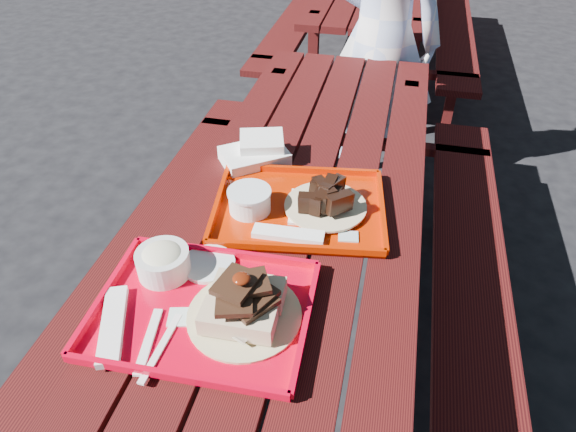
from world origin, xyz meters
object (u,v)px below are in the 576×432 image
object	(u,v)px
picnic_table_far	(377,1)
person	(381,40)
picnic_table_near	(298,250)
near_tray	(205,295)
far_tray	(296,206)

from	to	relation	value
picnic_table_far	person	bearing A→B (deg)	-85.01
person	picnic_table_near	bearing A→B (deg)	93.97
picnic_table_near	picnic_table_far	xyz separation A→B (m)	(0.00, 2.80, 0.00)
picnic_table_near	near_tray	xyz separation A→B (m)	(-0.13, -0.45, 0.23)
picnic_table_far	person	world-z (taller)	person
picnic_table_near	far_tray	size ratio (longest dim) A/B	4.35
person	near_tray	bearing A→B (deg)	91.11
picnic_table_near	near_tray	world-z (taller)	near_tray
picnic_table_near	far_tray	distance (m)	0.22
picnic_table_near	near_tray	size ratio (longest dim) A/B	4.59
picnic_table_near	picnic_table_far	bearing A→B (deg)	90.00
picnic_table_far	near_tray	bearing A→B (deg)	-92.35
picnic_table_near	far_tray	bearing A→B (deg)	-89.09
picnic_table_far	far_tray	bearing A→B (deg)	-89.99
picnic_table_near	picnic_table_far	size ratio (longest dim) A/B	1.00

